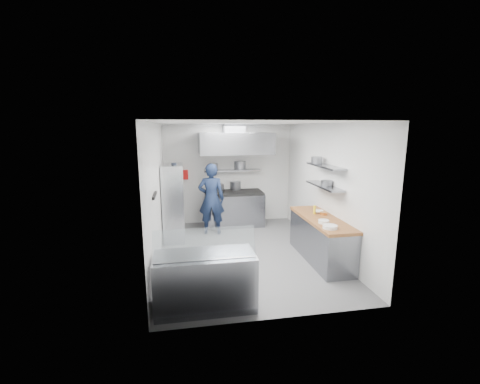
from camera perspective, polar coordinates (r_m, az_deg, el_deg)
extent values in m
plane|color=#4F4F51|center=(7.17, 0.86, -10.80)|extent=(5.00, 5.00, 0.00)
plane|color=silver|center=(6.63, 0.93, 12.20)|extent=(5.00, 5.00, 0.00)
cube|color=white|center=(9.19, -2.08, 3.22)|extent=(3.60, 2.80, 0.02)
cube|color=white|center=(4.41, 7.14, -5.94)|extent=(3.60, 2.80, 0.02)
cube|color=white|center=(6.66, -14.49, -0.28)|extent=(2.80, 5.00, 0.02)
cube|color=white|center=(7.32, 14.87, 0.73)|extent=(2.80, 5.00, 0.02)
cube|color=gray|center=(9.01, -1.05, -3.11)|extent=(1.60, 0.80, 0.90)
cube|color=black|center=(8.90, -1.06, -0.12)|extent=(1.57, 0.78, 0.06)
cylinder|color=slate|center=(8.96, -3.84, 0.79)|extent=(0.30, 0.30, 0.20)
cylinder|color=slate|center=(9.18, -0.82, 1.19)|extent=(0.30, 0.30, 0.24)
cube|color=gray|center=(9.04, -1.32, 3.85)|extent=(1.60, 0.30, 0.04)
cylinder|color=slate|center=(9.05, -4.81, 4.53)|extent=(0.25, 0.25, 0.18)
cylinder|color=slate|center=(9.21, -0.03, 4.81)|extent=(0.33, 0.33, 0.22)
cube|color=gray|center=(8.56, -0.91, 8.68)|extent=(1.90, 1.15, 0.55)
cube|color=slate|center=(8.77, -1.16, 11.22)|extent=(0.55, 0.55, 0.24)
cube|color=red|center=(9.04, -9.91, 3.05)|extent=(0.22, 0.10, 0.26)
imported|color=#121D37|center=(8.21, -5.11, -1.24)|extent=(0.73, 0.55, 1.83)
cube|color=silver|center=(7.92, -11.75, -1.85)|extent=(0.50, 0.90, 1.85)
cube|color=white|center=(7.79, -11.74, -3.01)|extent=(0.17, 0.21, 0.19)
cube|color=yellow|center=(8.14, -11.80, 1.20)|extent=(0.14, 0.18, 0.16)
cylinder|color=black|center=(7.72, -11.65, 4.42)|extent=(0.12, 0.12, 0.18)
cube|color=black|center=(5.75, -14.95, -0.59)|extent=(0.04, 0.55, 0.05)
cube|color=gray|center=(6.91, 14.12, -8.29)|extent=(0.62, 2.00, 0.84)
cube|color=brown|center=(6.77, 14.30, -4.70)|extent=(0.65, 2.04, 0.06)
cylinder|color=white|center=(6.10, 15.71, -5.98)|extent=(0.27, 0.27, 0.06)
cylinder|color=white|center=(6.40, 14.65, -5.11)|extent=(0.21, 0.21, 0.06)
cylinder|color=#CD7F39|center=(6.99, 14.65, -3.69)|extent=(0.15, 0.15, 0.06)
cylinder|color=yellow|center=(7.01, 13.12, -3.08)|extent=(0.05, 0.05, 0.18)
imported|color=white|center=(7.11, 13.77, -3.43)|extent=(0.26, 0.26, 0.05)
cube|color=gray|center=(6.96, 14.75, 1.04)|extent=(0.30, 1.30, 0.04)
cube|color=gray|center=(6.90, 14.92, 4.47)|extent=(0.30, 1.30, 0.04)
cylinder|color=slate|center=(6.96, 15.19, 1.59)|extent=(0.24, 0.24, 0.10)
cylinder|color=slate|center=(7.23, 13.49, 5.56)|extent=(0.24, 0.24, 0.14)
cube|color=gray|center=(5.06, -6.21, -15.46)|extent=(1.50, 0.70, 0.85)
cube|color=silver|center=(4.69, -6.27, -9.08)|extent=(1.47, 0.19, 0.42)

